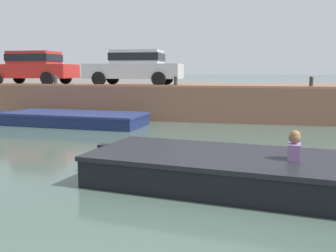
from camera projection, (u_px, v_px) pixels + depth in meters
ground_plane at (201, 164)px, 8.06m from camera, size 400.00×400.00×0.00m
far_quay_wall at (227, 100)px, 17.09m from camera, size 60.00×6.00×1.36m
far_wall_coping at (223, 87)px, 14.20m from camera, size 60.00×0.24×0.08m
boat_moored_west_navy at (70, 119)px, 13.92m from camera, size 6.26×2.40×0.46m
motorboat_passing at (260, 173)px, 6.34m from camera, size 6.59×2.90×1.03m
car_leftmost_red at (33, 66)px, 17.70m from camera, size 4.11×2.05×1.54m
car_left_inner_silver at (135, 66)px, 16.65m from camera, size 4.29×2.09×1.54m
mooring_bollard_west at (55, 80)px, 15.75m from camera, size 0.15×0.15×0.45m
mooring_bollard_mid at (176, 81)px, 14.68m from camera, size 0.15×0.15×0.45m
mooring_bollard_east at (311, 82)px, 13.64m from camera, size 0.15×0.15×0.45m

